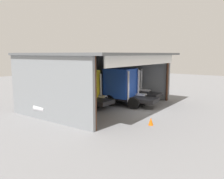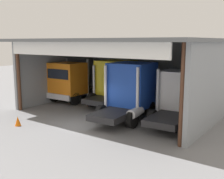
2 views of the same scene
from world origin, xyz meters
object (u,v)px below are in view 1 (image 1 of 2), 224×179
truck_orange_center_right_bay (62,97)px  tool_cart (81,96)px  traffic_cone (151,121)px  truck_yellow_yard_outside (84,88)px  truck_blue_left_bay (123,86)px  truck_white_right_bay (130,84)px  oil_drum (50,102)px

truck_orange_center_right_bay → tool_cart: 7.06m
tool_cart → traffic_cone: 10.89m
truck_yellow_yard_outside → traffic_cone: (-1.59, -7.66, -1.57)m
tool_cart → truck_blue_left_bay: bearing=-81.9°
truck_blue_left_bay → traffic_cone: bearing=-135.2°
truck_orange_center_right_bay → truck_blue_left_bay: 6.84m
truck_white_right_bay → oil_drum: size_ratio=5.98×
truck_orange_center_right_bay → truck_yellow_yard_outside: 3.88m
truck_yellow_yard_outside → traffic_cone: bearing=-103.2°
oil_drum → tool_cart: tool_cart is taller
truck_blue_left_bay → truck_white_right_bay: size_ratio=1.05×
traffic_cone → oil_drum: bearing=91.3°
truck_yellow_yard_outside → oil_drum: (-1.83, 2.85, -1.42)m
truck_yellow_yard_outside → truck_white_right_bay: 6.13m
truck_blue_left_bay → oil_drum: (-4.77, 5.28, -1.47)m
tool_cart → truck_white_right_bay: bearing=-47.5°
truck_orange_center_right_bay → truck_yellow_yard_outside: size_ratio=1.10×
truck_orange_center_right_bay → truck_yellow_yard_outside: truck_orange_center_right_bay is taller
truck_blue_left_bay → truck_yellow_yard_outside: bearing=136.0°
oil_drum → truck_yellow_yard_outside: bearing=-57.3°
truck_blue_left_bay → tool_cart: bearing=93.8°
oil_drum → traffic_cone: 10.51m
truck_yellow_yard_outside → truck_blue_left_bay: size_ratio=0.82×
truck_yellow_yard_outside → tool_cart: truck_yellow_yard_outside is taller
truck_orange_center_right_bay → tool_cart: bearing=-151.1°
tool_cart → truck_orange_center_right_bay: bearing=-149.2°
truck_orange_center_right_bay → traffic_cone: truck_orange_center_right_bay is taller
truck_orange_center_right_bay → truck_blue_left_bay: truck_blue_left_bay is taller
truck_yellow_yard_outside → truck_blue_left_bay: truck_blue_left_bay is taller
truck_white_right_bay → tool_cart: 5.61m
truck_orange_center_right_bay → tool_cart: (5.98, 3.56, -1.19)m
tool_cart → traffic_cone: size_ratio=1.79×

